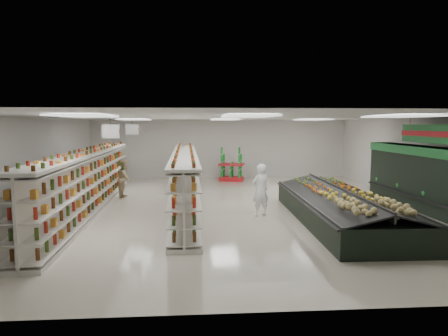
{
  "coord_description": "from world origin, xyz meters",
  "views": [
    {
      "loc": [
        -1.31,
        -13.95,
        2.96
      ],
      "look_at": [
        -0.28,
        0.47,
        1.37
      ],
      "focal_mm": 32.0,
      "sensor_mm": 36.0,
      "label": 1
    }
  ],
  "objects": [
    {
      "name": "ceiling",
      "position": [
        0.0,
        0.0,
        3.2
      ],
      "size": [
        14.0,
        16.0,
        0.02
      ],
      "primitive_type": "cube",
      "color": "white",
      "rests_on": "wall_back"
    },
    {
      "name": "shopper_background",
      "position": [
        -4.2,
        2.36,
        0.76
      ],
      "size": [
        0.49,
        0.76,
        1.53
      ],
      "primitive_type": "imported",
      "rotation": [
        0.0,
        0.0,
        1.53
      ],
      "color": "tan",
      "rests_on": "floor"
    },
    {
      "name": "wall_front",
      "position": [
        0.0,
        -8.0,
        1.6
      ],
      "size": [
        14.0,
        0.02,
        3.2
      ],
      "primitive_type": "cube",
      "color": "silver",
      "rests_on": "floor"
    },
    {
      "name": "floor",
      "position": [
        0.0,
        0.0,
        0.0
      ],
      "size": [
        16.0,
        16.0,
        0.0
      ],
      "primitive_type": "plane",
      "color": "beige",
      "rests_on": "ground"
    },
    {
      "name": "wall_right",
      "position": [
        7.0,
        0.0,
        1.6
      ],
      "size": [
        0.02,
        16.0,
        3.2
      ],
      "primitive_type": "cube",
      "color": "silver",
      "rests_on": "floor"
    },
    {
      "name": "aisle_sign_near",
      "position": [
        -3.8,
        -2.0,
        2.75
      ],
      "size": [
        0.52,
        0.06,
        0.75
      ],
      "color": "white",
      "rests_on": "ceiling"
    },
    {
      "name": "produce_island",
      "position": [
        3.05,
        -2.33,
        0.48
      ],
      "size": [
        2.7,
        7.11,
        1.05
      ],
      "rotation": [
        0.0,
        0.0,
        -0.02
      ],
      "color": "black",
      "rests_on": "floor"
    },
    {
      "name": "soda_endcap",
      "position": [
        0.56,
        6.77,
        0.79
      ],
      "size": [
        1.44,
        1.15,
        1.62
      ],
      "rotation": [
        0.0,
        0.0,
        -0.25
      ],
      "color": "#B5141B",
      "rests_on": "floor"
    },
    {
      "name": "wall_left",
      "position": [
        -7.0,
        0.0,
        1.6
      ],
      "size": [
        0.02,
        16.0,
        3.2
      ],
      "primitive_type": "cube",
      "color": "silver",
      "rests_on": "floor"
    },
    {
      "name": "shopper_main",
      "position": [
        0.76,
        -1.39,
        0.85
      ],
      "size": [
        0.74,
        0.64,
        1.7
      ],
      "primitive_type": "imported",
      "rotation": [
        0.0,
        0.0,
        3.62
      ],
      "color": "silver",
      "rests_on": "floor"
    },
    {
      "name": "wall_back",
      "position": [
        0.0,
        8.0,
        1.6
      ],
      "size": [
        14.0,
        0.02,
        3.2
      ],
      "primitive_type": "cube",
      "color": "silver",
      "rests_on": "floor"
    },
    {
      "name": "produce_wall_case",
      "position": [
        6.53,
        -1.5,
        1.24
      ],
      "size": [
        0.93,
        8.0,
        2.2
      ],
      "color": "black",
      "rests_on": "floor"
    },
    {
      "name": "aisle_sign_far",
      "position": [
        -3.8,
        2.0,
        2.75
      ],
      "size": [
        0.52,
        0.06,
        0.75
      ],
      "color": "white",
      "rests_on": "ceiling"
    },
    {
      "name": "gondola_center",
      "position": [
        -1.71,
        0.52,
        0.89
      ],
      "size": [
        1.09,
        11.26,
        1.95
      ],
      "rotation": [
        0.0,
        0.0,
        0.02
      ],
      "color": "silver",
      "rests_on": "floor"
    },
    {
      "name": "hortifruti_banner",
      "position": [
        6.25,
        -1.5,
        2.65
      ],
      "size": [
        0.12,
        3.2,
        0.95
      ],
      "color": "#1C6B2E",
      "rests_on": "ceiling"
    },
    {
      "name": "gondola_left",
      "position": [
        -4.94,
        -0.36,
        0.93
      ],
      "size": [
        1.17,
        11.7,
        2.02
      ],
      "rotation": [
        0.0,
        0.0,
        0.03
      ],
      "color": "silver",
      "rests_on": "floor"
    }
  ]
}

